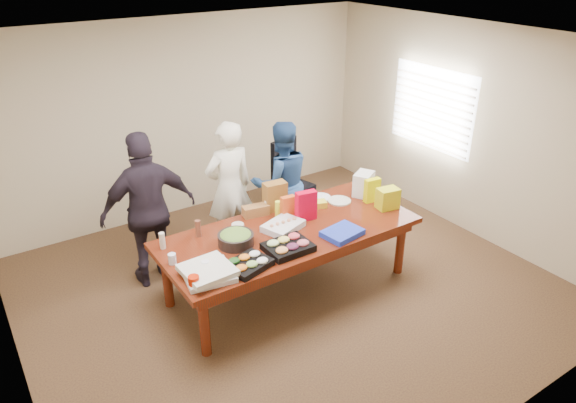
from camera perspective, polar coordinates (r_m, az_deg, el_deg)
floor at (r=6.09m, az=0.13°, el=-9.31°), size 5.50×5.00×0.02m
ceiling at (r=5.02m, az=0.17°, el=16.81°), size 5.50×5.00×0.02m
wall_back at (r=7.49m, az=-10.70°, el=8.88°), size 5.50×0.04×2.70m
wall_front at (r=3.88m, az=21.57°, el=-10.25°), size 5.50×0.04×2.70m
wall_right at (r=7.22m, az=18.75°, el=7.25°), size 0.04×5.00×2.70m
window_panel at (r=7.51m, az=15.22°, el=9.65°), size 0.03×1.40×1.10m
window_blinds at (r=7.48m, az=15.01°, el=9.61°), size 0.04×1.36×1.00m
conference_table at (r=5.88m, az=0.14°, el=-6.25°), size 2.80×1.20×0.75m
office_chair at (r=7.24m, az=0.45°, el=1.86°), size 0.67×0.67×1.08m
person_center at (r=6.47m, az=-6.33°, el=1.47°), size 0.62×0.41×1.68m
person_right at (r=6.65m, az=-0.73°, el=2.03°), size 0.90×0.77×1.61m
person_left at (r=5.96m, az=-14.74°, el=-0.92°), size 1.08×0.50×1.79m
veggie_tray at (r=5.06m, az=-4.30°, el=-6.78°), size 0.48×0.41×0.06m
fruit_tray at (r=5.31m, az=0.00°, el=-4.93°), size 0.46×0.36×0.07m
sheet_cake at (r=5.69m, az=-0.53°, el=-2.65°), size 0.49×0.43×0.07m
salad_bowl at (r=5.42m, az=-5.64°, el=-4.08°), size 0.42×0.42×0.12m
chip_bag_blue at (r=5.60m, az=5.86°, el=-3.38°), size 0.44×0.36×0.06m
chip_bag_red at (r=5.82m, az=1.95°, el=-0.46°), size 0.24×0.13×0.34m
chip_bag_yellow at (r=6.32m, az=9.04°, el=1.21°), size 0.20×0.09×0.29m
chip_bag_orange at (r=5.88m, az=-0.00°, el=-0.59°), size 0.17×0.09×0.25m
mayo_jar at (r=6.04m, az=-2.11°, el=-0.49°), size 0.11×0.11×0.14m
mustard_bottle at (r=5.93m, az=-1.10°, el=-0.78°), size 0.08×0.08×0.18m
dressing_bottle at (r=5.60m, az=-9.65°, el=-2.88°), size 0.07×0.07×0.19m
ranch_bottle at (r=5.46m, az=-13.38°, el=-4.13°), size 0.07×0.07×0.18m
banana_bunch at (r=6.16m, az=3.13°, el=-0.28°), size 0.25×0.20×0.07m
bread_loaf at (r=5.97m, az=-3.49°, el=-0.97°), size 0.31×0.18×0.12m
kraft_bag at (r=6.04m, az=-1.41°, el=0.58°), size 0.27×0.17×0.34m
red_cup at (r=4.82m, az=-10.09°, el=-8.60°), size 0.10×0.10×0.13m
clear_cup_a at (r=5.04m, az=-8.86°, el=-6.89°), size 0.08×0.08×0.11m
clear_cup_b at (r=5.21m, az=-12.36°, el=-6.04°), size 0.09×0.09×0.11m
pizza_box_lower at (r=4.99m, az=-8.60°, el=-7.68°), size 0.51×0.51×0.05m
pizza_box_upper at (r=4.95m, az=-8.66°, el=-7.30°), size 0.46×0.46×0.05m
plate_a at (r=6.32m, az=5.56°, el=0.09°), size 0.30×0.30×0.02m
plate_b at (r=6.39m, az=3.52°, el=0.47°), size 0.25×0.25×0.02m
dip_bowl_a at (r=6.06m, az=-0.53°, el=-0.83°), size 0.15×0.15×0.05m
dip_bowl_b at (r=5.72m, az=-5.43°, el=-2.67°), size 0.14×0.14×0.05m
grocery_bag_white at (r=6.47m, az=8.13°, el=1.88°), size 0.33×0.30×0.29m
grocery_bag_yellow at (r=6.20m, az=10.68°, el=0.33°), size 0.27×0.21×0.24m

